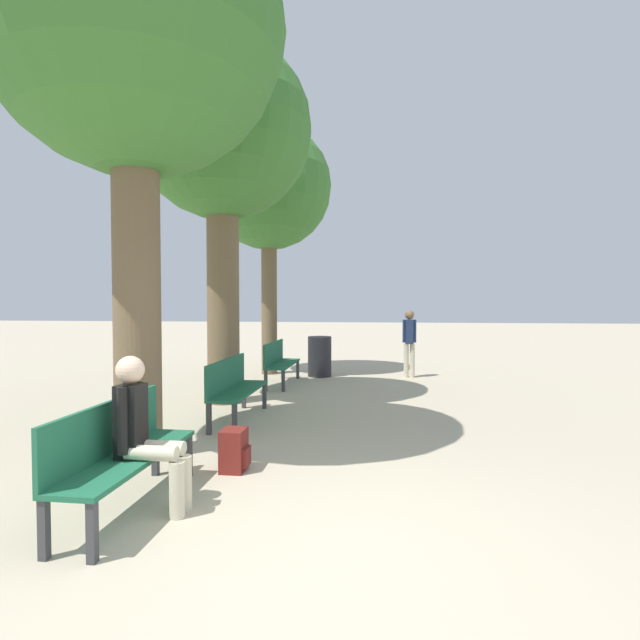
# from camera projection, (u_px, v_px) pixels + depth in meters

# --- Properties ---
(ground_plane) EXTENTS (80.00, 80.00, 0.00)m
(ground_plane) POSITION_uv_depth(u_px,v_px,m) (310.00, 560.00, 3.34)
(ground_plane) COLOR #B7A88E
(bench_row_0) EXTENTS (0.44, 1.75, 0.90)m
(bench_row_0) POSITION_uv_depth(u_px,v_px,m) (119.00, 447.00, 4.15)
(bench_row_0) COLOR #1E6042
(bench_row_0) RESTS_ON ground_plane
(bench_row_1) EXTENTS (0.44, 1.75, 0.90)m
(bench_row_1) POSITION_uv_depth(u_px,v_px,m) (234.00, 384.00, 7.32)
(bench_row_1) COLOR #1E6042
(bench_row_1) RESTS_ON ground_plane
(bench_row_2) EXTENTS (0.44, 1.75, 0.90)m
(bench_row_2) POSITION_uv_depth(u_px,v_px,m) (279.00, 360.00, 10.50)
(bench_row_2) COLOR #1E6042
(bench_row_2) RESTS_ON ground_plane
(tree_row_0) EXTENTS (3.36, 3.36, 6.50)m
(tree_row_0) POSITION_uv_depth(u_px,v_px,m) (134.00, 28.00, 5.46)
(tree_row_0) COLOR brown
(tree_row_0) RESTS_ON ground_plane
(tree_row_1) EXTENTS (3.06, 3.06, 6.22)m
(tree_row_1) POSITION_uv_depth(u_px,v_px,m) (222.00, 135.00, 8.48)
(tree_row_1) COLOR brown
(tree_row_1) RESTS_ON ground_plane
(tree_row_2) EXTENTS (3.01, 3.01, 6.01)m
(tree_row_2) POSITION_uv_depth(u_px,v_px,m) (269.00, 189.00, 11.96)
(tree_row_2) COLOR brown
(tree_row_2) RESTS_ON ground_plane
(person_seated) EXTENTS (0.60, 0.34, 1.29)m
(person_seated) POSITION_uv_depth(u_px,v_px,m) (144.00, 429.00, 4.10)
(person_seated) COLOR beige
(person_seated) RESTS_ON ground_plane
(backpack) EXTENTS (0.27, 0.30, 0.43)m
(backpack) POSITION_uv_depth(u_px,v_px,m) (234.00, 450.00, 5.12)
(backpack) COLOR maroon
(backpack) RESTS_ON ground_plane
(pedestrian_near) EXTENTS (0.31, 0.21, 1.55)m
(pedestrian_near) POSITION_uv_depth(u_px,v_px,m) (409.00, 339.00, 11.47)
(pedestrian_near) COLOR beige
(pedestrian_near) RESTS_ON ground_plane
(trash_bin) EXTENTS (0.55, 0.55, 0.93)m
(trash_bin) POSITION_uv_depth(u_px,v_px,m) (320.00, 356.00, 11.65)
(trash_bin) COLOR #232328
(trash_bin) RESTS_ON ground_plane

